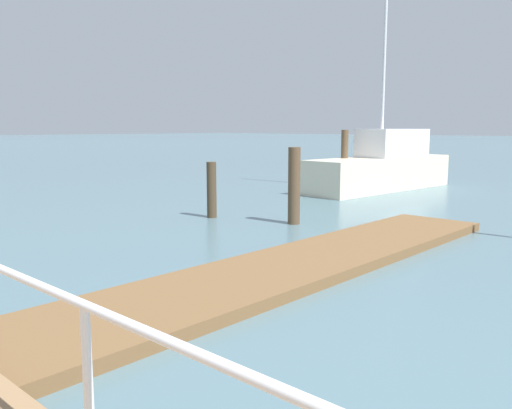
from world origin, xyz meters
The scene contains 5 objects.
floating_dock centered at (2.39, 10.48, 0.09)m, with size 11.77×2.00×0.18m, color brown.
dock_piling_0 centered at (5.93, 13.34, 0.99)m, with size 0.31×0.31×1.97m, color brown.
dock_piling_1 centered at (5.16, 15.61, 0.77)m, with size 0.27×0.27×1.53m, color #473826.
dock_piling_3 centered at (12.76, 16.32, 1.18)m, with size 0.27×0.27×2.37m, color brown.
moored_boat_2 centered at (14.35, 15.52, 0.94)m, with size 7.56×2.42×9.99m.
Camera 1 is at (-4.66, 4.90, 2.48)m, focal length 37.35 mm.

